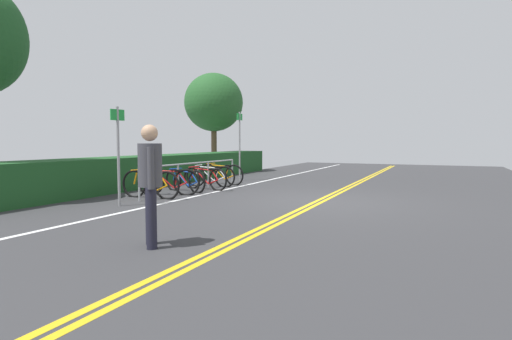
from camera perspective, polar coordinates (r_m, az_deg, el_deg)
ground_plane at (r=9.81m, az=9.04°, el=-4.52°), size 34.72×11.60×0.05m
centre_line_yellow_inner at (r=9.78m, az=9.50°, el=-4.39°), size 31.25×0.10×0.00m
centre_line_yellow_outer at (r=9.83m, az=8.60°, el=-4.35°), size 31.25×0.10×0.00m
bike_lane_stripe_white at (r=11.10m, az=-7.07°, el=-3.37°), size 31.25×0.12×0.00m
bike_rack at (r=11.89m, az=-8.76°, el=0.07°), size 4.77×0.05×0.82m
bicycle_0 at (r=10.49m, az=-14.73°, el=-1.97°), size 0.46×1.73×0.75m
bicycle_1 at (r=11.02m, az=-12.26°, el=-1.66°), size 0.66×1.65×0.75m
bicycle_2 at (r=11.67m, az=-10.02°, el=-1.48°), size 0.53×1.62×0.68m
bicycle_3 at (r=12.11m, az=-7.28°, el=-1.20°), size 0.50×1.71×0.71m
bicycle_4 at (r=12.87m, az=-6.48°, el=-0.86°), size 0.46×1.71×0.72m
bicycle_5 at (r=13.49m, az=-4.95°, el=-0.59°), size 0.46×1.76×0.73m
pedestrian at (r=5.61m, az=-14.73°, el=-0.97°), size 0.39×0.36×1.65m
sign_post_near at (r=9.36m, az=-18.93°, el=3.18°), size 0.36×0.07×2.19m
sign_post_far at (r=14.75m, az=-2.33°, el=4.29°), size 0.36×0.06×2.51m
hedge_backdrop at (r=14.38m, az=-12.69°, el=0.18°), size 13.72×1.30×0.97m
tree_mid at (r=19.43m, az=-6.01°, el=9.46°), size 2.77×2.77×4.65m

